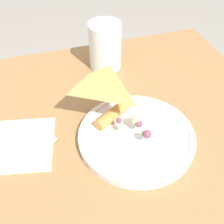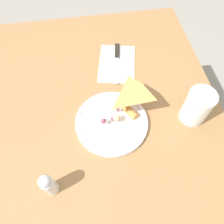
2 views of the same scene
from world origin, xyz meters
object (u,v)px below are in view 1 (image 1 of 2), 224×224
object	(u,v)px
plate_pizza	(136,134)
milk_glass	(105,48)
napkin_folded	(4,146)
dining_table	(91,202)

from	to	relation	value
plate_pizza	milk_glass	distance (m)	0.27
napkin_folded	plate_pizza	bearing A→B (deg)	-13.06
napkin_folded	milk_glass	bearing A→B (deg)	37.02
plate_pizza	napkin_folded	world-z (taller)	plate_pizza
dining_table	plate_pizza	distance (m)	0.17
dining_table	napkin_folded	bearing A→B (deg)	141.97
plate_pizza	milk_glass	xyz separation A→B (m)	(0.02, 0.27, 0.04)
plate_pizza	dining_table	bearing A→B (deg)	-154.77
dining_table	napkin_folded	size ratio (longest dim) A/B	4.19
milk_glass	napkin_folded	distance (m)	0.35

